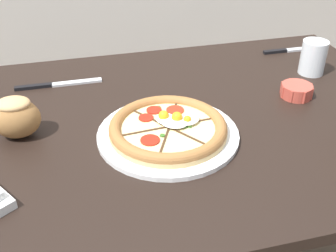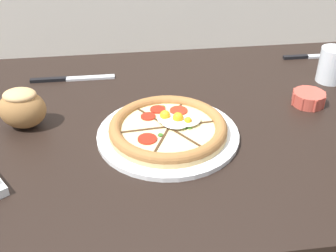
{
  "view_description": "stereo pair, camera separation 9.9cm",
  "coord_description": "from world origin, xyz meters",
  "px_view_note": "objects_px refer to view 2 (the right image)",
  "views": [
    {
      "loc": [
        -0.18,
        -0.88,
        1.3
      ],
      "look_at": [
        0.02,
        -0.07,
        0.76
      ],
      "focal_mm": 45.0,
      "sensor_mm": 36.0,
      "label": 1
    },
    {
      "loc": [
        -0.09,
        -0.9,
        1.3
      ],
      "look_at": [
        0.02,
        -0.07,
        0.76
      ],
      "focal_mm": 45.0,
      "sensor_mm": 36.0,
      "label": 2
    }
  ],
  "objects_px": {
    "pizza": "(168,130)",
    "ramekin_bowl": "(309,98)",
    "knife_spare": "(311,56)",
    "dining_table": "(156,150)",
    "bread_piece_near": "(22,108)",
    "water_glass": "(331,67)",
    "knife_main": "(72,79)"
  },
  "relations": [
    {
      "from": "bread_piece_near",
      "to": "knife_main",
      "type": "distance_m",
      "value": 0.27
    },
    {
      "from": "bread_piece_near",
      "to": "knife_main",
      "type": "relative_size",
      "value": 0.49
    },
    {
      "from": "dining_table",
      "to": "ramekin_bowl",
      "type": "distance_m",
      "value": 0.43
    },
    {
      "from": "knife_main",
      "to": "dining_table",
      "type": "bearing_deg",
      "value": -49.02
    },
    {
      "from": "dining_table",
      "to": "knife_main",
      "type": "bearing_deg",
      "value": 130.7
    },
    {
      "from": "bread_piece_near",
      "to": "pizza",
      "type": "bearing_deg",
      "value": -14.87
    },
    {
      "from": "ramekin_bowl",
      "to": "knife_spare",
      "type": "relative_size",
      "value": 0.46
    },
    {
      "from": "water_glass",
      "to": "bread_piece_near",
      "type": "bearing_deg",
      "value": -170.91
    },
    {
      "from": "dining_table",
      "to": "ramekin_bowl",
      "type": "bearing_deg",
      "value": 3.98
    },
    {
      "from": "bread_piece_near",
      "to": "ramekin_bowl",
      "type": "bearing_deg",
      "value": 0.92
    },
    {
      "from": "dining_table",
      "to": "knife_spare",
      "type": "distance_m",
      "value": 0.65
    },
    {
      "from": "ramekin_bowl",
      "to": "knife_main",
      "type": "height_order",
      "value": "ramekin_bowl"
    },
    {
      "from": "dining_table",
      "to": "bread_piece_near",
      "type": "distance_m",
      "value": 0.35
    },
    {
      "from": "pizza",
      "to": "knife_main",
      "type": "height_order",
      "value": "pizza"
    },
    {
      "from": "pizza",
      "to": "knife_spare",
      "type": "distance_m",
      "value": 0.66
    },
    {
      "from": "pizza",
      "to": "ramekin_bowl",
      "type": "xyz_separation_m",
      "value": [
        0.39,
        0.1,
        -0.0
      ]
    },
    {
      "from": "dining_table",
      "to": "knife_main",
      "type": "xyz_separation_m",
      "value": [
        -0.22,
        0.26,
        0.1
      ]
    },
    {
      "from": "knife_spare",
      "to": "water_glass",
      "type": "distance_m",
      "value": 0.18
    },
    {
      "from": "dining_table",
      "to": "bread_piece_near",
      "type": "height_order",
      "value": "bread_piece_near"
    },
    {
      "from": "bread_piece_near",
      "to": "knife_main",
      "type": "xyz_separation_m",
      "value": [
        0.1,
        0.24,
        -0.05
      ]
    },
    {
      "from": "pizza",
      "to": "water_glass",
      "type": "distance_m",
      "value": 0.56
    },
    {
      "from": "pizza",
      "to": "bread_piece_near",
      "type": "height_order",
      "value": "bread_piece_near"
    },
    {
      "from": "bread_piece_near",
      "to": "dining_table",
      "type": "bearing_deg",
      "value": -3.04
    },
    {
      "from": "dining_table",
      "to": "pizza",
      "type": "distance_m",
      "value": 0.13
    },
    {
      "from": "bread_piece_near",
      "to": "water_glass",
      "type": "relative_size",
      "value": 1.19
    },
    {
      "from": "dining_table",
      "to": "knife_spare",
      "type": "height_order",
      "value": "knife_spare"
    },
    {
      "from": "pizza",
      "to": "knife_spare",
      "type": "relative_size",
      "value": 1.72
    },
    {
      "from": "bread_piece_near",
      "to": "knife_main",
      "type": "bearing_deg",
      "value": 68.18
    },
    {
      "from": "ramekin_bowl",
      "to": "water_glass",
      "type": "relative_size",
      "value": 0.89
    },
    {
      "from": "ramekin_bowl",
      "to": "bread_piece_near",
      "type": "bearing_deg",
      "value": -179.08
    },
    {
      "from": "water_glass",
      "to": "knife_spare",
      "type": "bearing_deg",
      "value": 83.19
    },
    {
      "from": "bread_piece_near",
      "to": "water_glass",
      "type": "height_order",
      "value": "same"
    }
  ]
}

